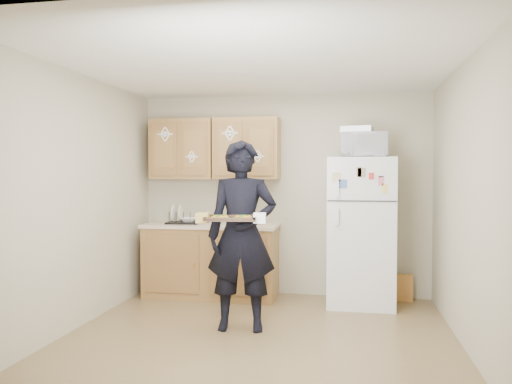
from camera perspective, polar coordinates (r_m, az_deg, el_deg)
floor at (r=4.75m, az=0.19°, el=-16.49°), size 3.60×3.60×0.00m
ceiling at (r=4.61m, az=0.20°, el=14.44°), size 3.60×3.60×0.00m
wall_back at (r=6.29m, az=3.13°, el=-0.34°), size 3.60×0.04×2.50m
wall_front at (r=2.76m, az=-6.50°, el=-3.33°), size 3.60×0.04×2.50m
wall_left at (r=5.15m, az=-19.94°, el=-0.97°), size 0.04×3.60×2.50m
wall_right at (r=4.55m, az=23.12°, el=-1.39°), size 0.04×3.60×2.50m
refrigerator at (r=5.90m, az=11.87°, el=-4.43°), size 0.75×0.70×1.70m
base_cabinet at (r=6.23m, az=-5.12°, el=-7.95°), size 1.60×0.60×0.86m
countertop at (r=6.17m, az=-5.13°, el=-3.83°), size 1.64×0.64×0.04m
upper_cab_left at (r=6.39m, az=-8.30°, el=4.84°), size 0.80×0.33×0.75m
upper_cab_right at (r=6.18m, az=-1.06°, el=4.96°), size 0.80×0.33×0.75m
cereal_box at (r=6.28m, az=16.55°, el=-10.46°), size 0.20×0.07×0.32m
person at (r=4.85m, az=-1.62°, el=-4.96°), size 0.72×0.52×1.84m
baking_tray at (r=4.55m, az=-2.86°, el=-3.09°), size 0.50×0.39×0.04m
pizza_front_left at (r=4.48m, az=-4.34°, el=-2.95°), size 0.15×0.15×0.02m
pizza_front_right at (r=4.46m, az=-1.60°, el=-2.97°), size 0.15×0.15×0.02m
pizza_back_left at (r=4.63m, az=-4.08°, el=-2.79°), size 0.15×0.15×0.02m
pizza_back_right at (r=4.61m, az=-1.43°, el=-2.81°), size 0.15×0.15×0.02m
microwave at (r=5.82m, az=12.29°, el=5.26°), size 0.52×0.36×0.28m
foil_pan at (r=5.86m, az=11.48°, el=6.99°), size 0.38×0.30×0.07m
dish_rack at (r=6.25m, az=-8.33°, el=-2.86°), size 0.42×0.33×0.16m
bowl at (r=6.23m, az=-7.71°, el=-3.17°), size 0.25×0.25×0.05m
soap_bottle at (r=5.96m, az=-0.29°, el=-2.85°), size 0.10×0.10×0.20m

